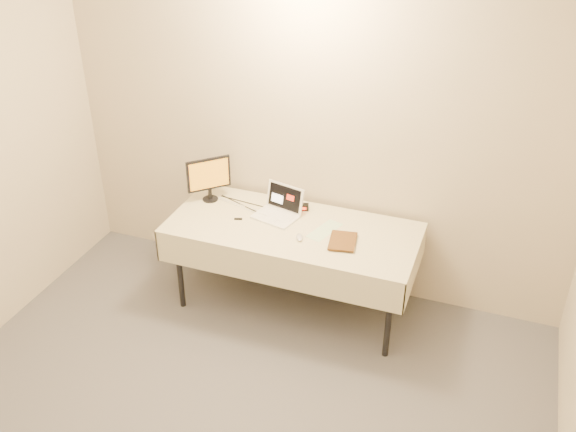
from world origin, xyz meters
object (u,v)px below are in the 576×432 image
(laptop, at_px, (279,209))
(monitor, at_px, (209,176))
(book, at_px, (330,227))
(table, at_px, (293,234))

(laptop, xyz_separation_m, monitor, (-0.60, 0.04, 0.16))
(laptop, distance_m, book, 0.52)
(laptop, relative_size, monitor, 1.04)
(table, height_order, monitor, monitor)
(table, xyz_separation_m, monitor, (-0.76, 0.17, 0.27))
(laptop, bearing_deg, table, -26.23)
(laptop, height_order, book, book)
(table, bearing_deg, laptop, 140.11)
(monitor, relative_size, book, 1.42)
(laptop, bearing_deg, monitor, -169.76)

